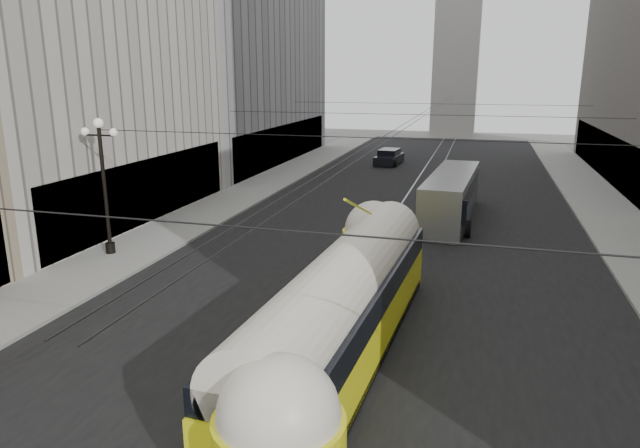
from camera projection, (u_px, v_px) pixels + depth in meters
The scene contains 13 objects.
road at pixel (412, 206), 37.52m from camera, with size 20.00×85.00×0.02m, color black.
sidewalk_left at pixel (261, 186), 43.91m from camera, with size 4.00×72.00×0.15m, color gray.
sidewalk_right at pixel (600, 205), 37.60m from camera, with size 4.00×72.00×0.15m, color gray.
rail_left at pixel (400, 206), 37.72m from camera, with size 0.12×85.00×0.04m, color gray.
rail_right at pixel (423, 207), 37.32m from camera, with size 0.12×85.00×0.04m, color gray.
building_left_far at pixel (225, 10), 53.56m from camera, with size 12.60×28.60×28.60m.
distant_tower at pixel (458, 25), 77.92m from camera, with size 6.00×6.00×31.36m.
lamppost_left_mid at pixel (104, 179), 26.39m from camera, with size 1.86×0.44×6.37m.
catenary at pixel (415, 117), 35.05m from camera, with size 25.00×72.00×0.23m.
streetcar at pixel (344, 306), 17.07m from camera, with size 3.29×16.05×3.52m.
city_bus at pixel (451, 194), 33.79m from camera, with size 2.97×11.11×2.79m.
sedan_white_far at pixel (456, 173), 46.60m from camera, with size 2.91×4.35×1.27m.
sedan_dark_far at pixel (389, 157), 54.91m from camera, with size 2.34×4.84×1.48m.
Camera 1 is at (4.14, -4.34, 8.43)m, focal length 32.00 mm.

